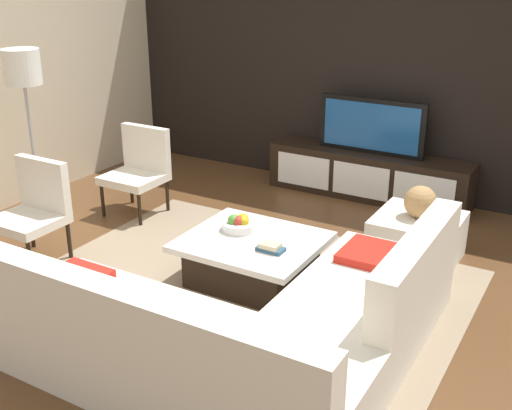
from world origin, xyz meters
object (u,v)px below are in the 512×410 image
Objects in this scene: media_console at (368,175)px; coffee_table at (252,259)px; accent_chair_far at (139,165)px; decorative_ball at (420,202)px; ottoman at (417,238)px; television at (372,126)px; book_stack at (270,247)px; sectional_couch at (254,331)px; fruit_bowl at (239,224)px; accent_chair_near at (35,205)px; floor_lamp at (23,77)px.

media_console is 2.07× the size of coffee_table.
decorative_ball is (2.77, 0.31, 0.05)m from accent_chair_far.
accent_chair_far is (-2.77, -0.31, 0.29)m from ottoman.
television is 2.44m from accent_chair_far.
media_console reaches higher than coffee_table.
book_stack is at bearing -86.95° from television.
book_stack is (-0.37, 0.88, 0.13)m from sectional_couch.
accent_chair_far reaches higher than fruit_bowl.
book_stack is (-0.79, -1.17, 0.21)m from ottoman.
media_console is at bearing 44.64° from accent_chair_near.
ottoman is 2.55× the size of decorative_ball.
sectional_couch is at bearing -67.25° from book_stack.
fruit_bowl is at bearing 151.56° from coffee_table.
book_stack is at bearing -86.95° from media_console.
accent_chair_far is 2.79m from decorative_ball.
floor_lamp is 2.40× the size of ottoman.
book_stack is (2.05, 0.43, -0.08)m from accent_chair_near.
fruit_bowl reaches higher than book_stack.
sectional_couch is at bearing -31.10° from accent_chair_far.
ottoman reaches higher than coffee_table.
book_stack reaches higher than ottoman.
fruit_bowl is (-0.28, -2.20, -0.36)m from television.
accent_chair_far is (0.06, 1.29, -0.00)m from accent_chair_near.
media_console is at bearing -90.00° from television.
fruit_bowl is 0.46m from book_stack.
sectional_couch is 2.11m from decorative_ball.
book_stack is at bearing -27.58° from fruit_bowl.
media_console is 1.90× the size of television.
television is 1.65× the size of ottoman.
accent_chair_near is 1.76m from fruit_bowl.
coffee_table is 1.22× the size of accent_chair_far.
ottoman is at bearing 0.00° from decorative_ball.
ottoman is at bearing 78.57° from sectional_couch.
accent_chair_near is at bearing -124.03° from television.
book_stack is at bearing 112.75° from sectional_couch.
television is at bearing 93.05° from book_stack.
floor_lamp is at bearing -178.20° from fruit_bowl.
accent_chair_near is at bearing -124.04° from media_console.
accent_chair_near reaches higher than media_console.
decorative_ball is at bearing -53.58° from television.
floor_lamp is 6.11× the size of decorative_ball.
floor_lamp reaches higher than sectional_couch.
media_console is 10.54× the size of book_stack.
coffee_table is 1.22× the size of accent_chair_near.
floor_lamp is 6.00× the size of fruit_bowl.
floor_lamp is at bearing 176.94° from book_stack.
television reaches higher than ottoman.
sectional_couch reaches higher than fruit_bowl.
ottoman is (0.91, -1.24, -0.05)m from media_console.
accent_chair_near is 2.09m from book_stack.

